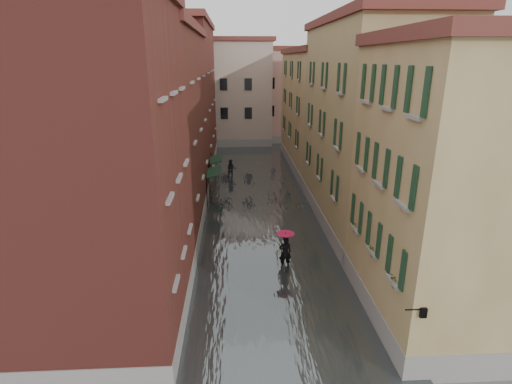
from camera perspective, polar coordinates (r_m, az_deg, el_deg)
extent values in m
plane|color=#59595B|center=(20.25, 2.49, -14.27)|extent=(120.00, 120.00, 0.00)
cube|color=#454C4D|center=(31.89, 0.26, -1.40)|extent=(10.00, 60.00, 0.20)
cube|color=maroon|center=(16.44, -21.53, 1.46)|extent=(6.00, 8.00, 13.00)
cube|color=#5B201C|center=(26.87, -14.41, 7.84)|extent=(6.00, 14.00, 12.50)
cube|color=maroon|center=(41.46, -10.60, 12.72)|extent=(6.00, 16.00, 14.00)
cube|color=#95804D|center=(18.09, 26.08, -0.16)|extent=(6.00, 8.00, 11.50)
cube|color=#9D8D5F|center=(27.74, 15.55, 8.59)|extent=(6.00, 14.00, 13.00)
cube|color=#95804D|center=(42.19, 9.09, 11.18)|extent=(6.00, 16.00, 11.50)
cube|color=#B5A290|center=(55.13, -4.50, 13.80)|extent=(12.00, 9.00, 13.00)
cube|color=tan|center=(57.68, 4.78, 13.50)|extent=(10.00, 9.00, 12.00)
cube|color=black|center=(31.43, -6.06, 2.88)|extent=(1.09, 2.91, 0.31)
cylinder|color=black|center=(30.40, -7.06, 0.04)|extent=(0.06, 0.06, 2.80)
cylinder|color=black|center=(33.17, -6.74, 1.62)|extent=(0.06, 0.06, 2.80)
cube|color=black|center=(35.48, -5.75, 4.70)|extent=(1.09, 2.75, 0.31)
cylinder|color=black|center=(34.48, -6.61, 2.28)|extent=(0.06, 0.06, 2.80)
cylinder|color=black|center=(37.13, -6.38, 3.47)|extent=(0.06, 0.06, 2.80)
cylinder|color=black|center=(14.67, 21.66, -15.35)|extent=(0.60, 0.05, 0.05)
cube|color=black|center=(14.84, 22.71, -15.52)|extent=(0.22, 0.22, 0.35)
cube|color=beige|center=(14.84, 22.71, -15.52)|extent=(0.14, 0.14, 0.24)
cube|color=#9D3733|center=(15.93, 19.49, -11.99)|extent=(0.22, 0.85, 0.18)
imported|color=#265926|center=(15.73, 19.66, -10.67)|extent=(0.59, 0.51, 0.66)
cube|color=#9D3733|center=(17.92, 16.61, -8.15)|extent=(0.22, 0.85, 0.18)
imported|color=#265926|center=(17.74, 16.73, -6.93)|extent=(0.59, 0.51, 0.66)
cube|color=#9D3733|center=(20.13, 14.23, -4.91)|extent=(0.22, 0.85, 0.18)
imported|color=#265926|center=(19.97, 14.32, -3.80)|extent=(0.59, 0.51, 0.66)
imported|color=black|center=(22.04, 4.18, -8.63)|extent=(0.71, 0.50, 1.85)
cube|color=beige|center=(22.04, 3.43, -8.53)|extent=(0.08, 0.30, 0.38)
cylinder|color=black|center=(21.85, 4.20, -7.63)|extent=(0.02, 0.02, 1.00)
cone|color=#C30D3F|center=(21.61, 4.24, -6.27)|extent=(0.99, 0.99, 0.28)
imported|color=black|center=(38.26, -3.56, 3.27)|extent=(0.92, 0.72, 1.86)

